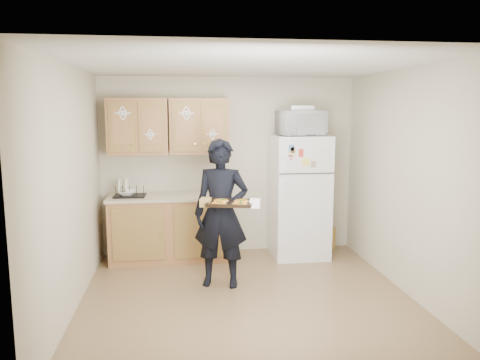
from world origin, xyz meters
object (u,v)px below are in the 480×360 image
person (221,213)px  microwave (301,123)px  baking_tray (230,204)px  refrigerator (299,196)px  dish_rack (130,190)px

person → microwave: bearing=52.9°
baking_tray → microwave: size_ratio=0.80×
person → baking_tray: size_ratio=3.54×
person → baking_tray: (0.07, -0.29, 0.17)m
microwave → refrigerator: bearing=68.0°
baking_tray → microwave: bearing=62.4°
person → dish_rack: (-1.13, 1.01, 0.12)m
refrigerator → dish_rack: size_ratio=4.18×
person → dish_rack: person is taller
refrigerator → dish_rack: refrigerator is taller
dish_rack → microwave: bearing=-1.9°
baking_tray → dish_rack: bearing=147.0°
refrigerator → person: (-1.19, -0.99, 0.01)m
person → baking_tray: bearing=-61.4°
microwave → dish_rack: 2.48m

